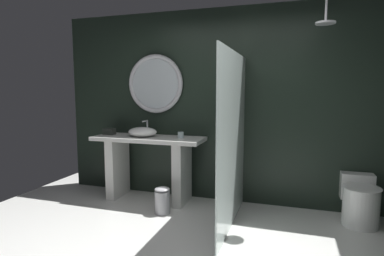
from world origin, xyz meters
TOP-DOWN VIEW (x-y plane):
  - back_wall_panel at (0.00, 1.90)m, footprint 4.80×0.10m
  - vanity_counter at (-1.00, 1.56)m, footprint 1.53×0.54m
  - vessel_sink at (-1.09, 1.55)m, footprint 0.40×0.33m
  - tumbler_cup at (-0.54, 1.59)m, footprint 0.08×0.08m
  - tissue_box at (-1.64, 1.60)m, footprint 0.16×0.11m
  - round_wall_mirror at (-1.00, 1.81)m, footprint 0.83×0.06m
  - shower_glass_panel at (0.26, 1.08)m, footprint 0.02×1.55m
  - rain_shower_head at (1.17, 1.38)m, footprint 0.21×0.21m
  - toilet at (1.64, 1.56)m, footprint 0.40×0.59m
  - waste_bin at (-0.63, 1.15)m, footprint 0.19×0.19m

SIDE VIEW (x-z plane):
  - waste_bin at x=-0.63m, z-range 0.00..0.34m
  - toilet at x=1.64m, z-range 0.00..0.53m
  - vanity_counter at x=-1.00m, z-range 0.11..0.99m
  - tumbler_cup at x=-0.54m, z-range 0.88..0.97m
  - tissue_box at x=-1.64m, z-range 0.88..0.97m
  - vessel_sink at x=-1.09m, z-range 0.84..1.06m
  - shower_glass_panel at x=0.26m, z-range 0.00..1.94m
  - back_wall_panel at x=0.00m, z-range 0.00..2.60m
  - round_wall_mirror at x=-1.00m, z-range 1.19..2.02m
  - rain_shower_head at x=1.17m, z-range 2.11..2.39m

